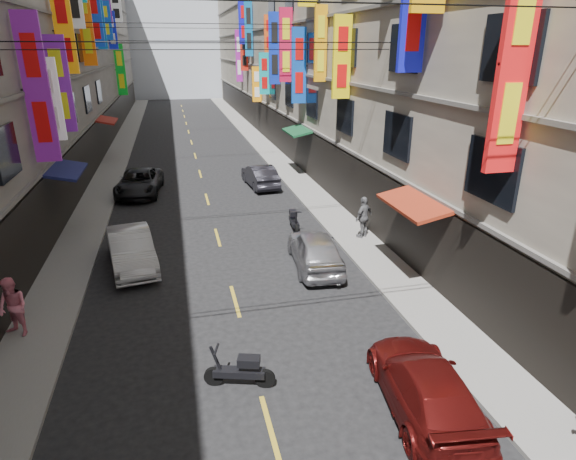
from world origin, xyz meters
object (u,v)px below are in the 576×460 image
car_left_mid (131,249)px  car_right_near (426,387)px  scooter_crossing (240,371)px  pedestrian_lfar (13,308)px  car_right_mid (315,249)px  pedestrian_rfar (364,217)px  scooter_far_right (294,221)px  car_left_far (139,182)px  car_right_far (260,176)px

car_left_mid → car_right_near: (7.15, -9.89, -0.08)m
car_right_near → car_left_mid: bearing=-47.1°
scooter_crossing → pedestrian_lfar: bearing=76.0°
scooter_crossing → car_right_mid: size_ratio=0.41×
car_left_mid → pedestrian_lfar: bearing=-133.4°
car_right_near → pedestrian_rfar: (2.64, 10.48, 0.40)m
car_left_mid → pedestrian_lfar: pedestrian_lfar is taller
car_left_mid → car_right_near: size_ratio=0.99×
scooter_crossing → car_right_mid: car_right_mid is taller
scooter_crossing → pedestrian_rfar: pedestrian_rfar is taller
scooter_far_right → car_left_mid: 7.55m
car_left_far → pedestrian_lfar: bearing=-94.9°
scooter_far_right → scooter_crossing: bearing=73.7°
car_right_near → pedestrian_rfar: pedestrian_rfar is taller
scooter_far_right → pedestrian_lfar: 12.23m
scooter_far_right → car_right_near: car_right_near is taller
scooter_crossing → car_right_near: 4.47m
car_right_far → pedestrian_lfar: bearing=50.8°
scooter_far_right → car_left_mid: size_ratio=0.41×
car_left_mid → car_right_mid: car_left_mid is taller
car_right_far → pedestrian_rfar: 10.09m
car_left_mid → car_left_far: car_left_mid is taller
scooter_crossing → scooter_far_right: 11.30m
car_right_mid → scooter_crossing: bearing=64.1°
scooter_crossing → pedestrian_rfar: (6.71, 8.63, 0.61)m
car_right_mid → car_right_far: bearing=-84.9°
pedestrian_lfar → scooter_crossing: bearing=3.4°
scooter_far_right → car_right_far: 7.75m
scooter_far_right → car_right_mid: (-0.20, -4.18, 0.29)m
scooter_far_right → pedestrian_rfar: (2.68, -1.92, 0.61)m
car_left_mid → car_right_far: car_left_mid is taller
pedestrian_lfar → car_left_far: bearing=113.8°
car_right_near → car_left_far: bearing=-63.0°
scooter_far_right → pedestrian_rfar: size_ratio=0.97×
car_left_far → car_right_near: 21.49m
scooter_far_right → car_right_far: bearing=-84.0°
car_right_mid → car_right_far: 11.92m
pedestrian_rfar → car_right_far: bearing=-106.2°
car_right_far → pedestrian_rfar: size_ratio=2.22×
scooter_far_right → pedestrian_lfar: bearing=39.0°
scooter_far_right → car_left_far: (-7.31, 7.79, 0.25)m
car_left_mid → car_left_far: bearing=81.5°
car_right_near → pedestrian_lfar: size_ratio=2.49×
car_left_mid → pedestrian_lfar: size_ratio=2.45×
car_left_far → car_right_mid: size_ratio=1.17×
scooter_crossing → pedestrian_lfar: size_ratio=0.97×
car_left_far → car_right_mid: (7.11, -11.97, 0.03)m
scooter_crossing → car_left_far: (-3.28, 18.34, 0.25)m
scooter_crossing → car_right_near: bearing=-97.4°
car_right_mid → car_left_far: bearing=-54.2°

